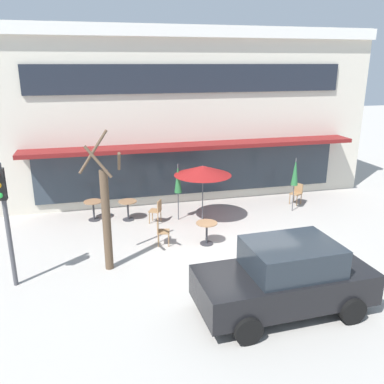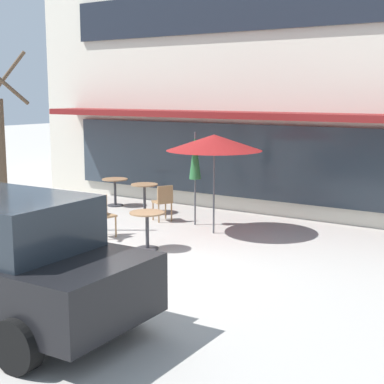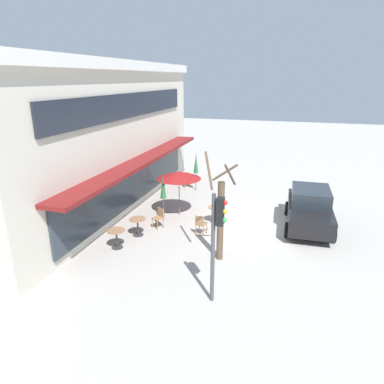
{
  "view_description": "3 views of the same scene",
  "coord_description": "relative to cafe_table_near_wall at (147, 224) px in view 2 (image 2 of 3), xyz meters",
  "views": [
    {
      "loc": [
        -4.13,
        -10.24,
        5.75
      ],
      "look_at": [
        -0.69,
        3.35,
        1.29
      ],
      "focal_mm": 38.0,
      "sensor_mm": 36.0,
      "label": 1
    },
    {
      "loc": [
        6.46,
        -7.35,
        3.09
      ],
      "look_at": [
        -0.25,
        2.68,
        1.05
      ],
      "focal_mm": 55.0,
      "sensor_mm": 36.0,
      "label": 2
    },
    {
      "loc": [
        -14.94,
        -1.58,
        6.39
      ],
      "look_at": [
        0.3,
        3.05,
        1.05
      ],
      "focal_mm": 32.0,
      "sensor_mm": 36.0,
      "label": 3
    }
  ],
  "objects": [
    {
      "name": "patio_umbrella_cream_folded",
      "position": [
        0.39,
        1.89,
        1.51
      ],
      "size": [
        2.1,
        2.1,
        2.2
      ],
      "color": "#4C4C51",
      "rests_on": "ground"
    },
    {
      "name": "cafe_table_by_tree",
      "position": [
        -3.58,
        3.13,
        0.0
      ],
      "size": [
        0.7,
        0.7,
        0.76
      ],
      "color": "#333338",
      "rests_on": "ground"
    },
    {
      "name": "cafe_chair_2",
      "position": [
        -1.47,
        0.3,
        0.01
      ],
      "size": [
        0.47,
        0.47,
        0.89
      ],
      "color": "#9E754C",
      "rests_on": "ground"
    },
    {
      "name": "cafe_chair_0",
      "position": [
        -1.28,
        2.27,
        0.01
      ],
      "size": [
        0.54,
        0.54,
        0.89
      ],
      "color": "#9E754C",
      "rests_on": "ground"
    },
    {
      "name": "street_tree",
      "position": [
        -3.23,
        -0.91,
        1.19
      ],
      "size": [
        1.17,
        1.16,
        3.98
      ],
      "color": "brown",
      "rests_on": "ground"
    },
    {
      "name": "building_facade",
      "position": [
        0.62,
        8.33,
        3.07
      ],
      "size": [
        16.07,
        9.1,
        7.17
      ],
      "color": "beige",
      "rests_on": "ground"
    },
    {
      "name": "cafe_table_near_wall",
      "position": [
        0.0,
        0.0,
        0.0
      ],
      "size": [
        0.7,
        0.7,
        0.76
      ],
      "color": "#333338",
      "rests_on": "ground"
    },
    {
      "name": "ground_plane",
      "position": [
        0.62,
        -1.64,
        -0.52
      ],
      "size": [
        80.0,
        80.0,
        0.0
      ],
      "primitive_type": "plane",
      "color": "#ADA8A0"
    },
    {
      "name": "patio_umbrella_corner_open",
      "position": [
        -0.43,
        2.38,
        1.11
      ],
      "size": [
        0.28,
        0.28,
        2.2
      ],
      "color": "#4C4C51",
      "rests_on": "ground"
    },
    {
      "name": "cafe_table_streetside",
      "position": [
        -2.31,
        2.83,
        0.0
      ],
      "size": [
        0.7,
        0.7,
        0.76
      ],
      "color": "#333338",
      "rests_on": "ground"
    },
    {
      "name": "parked_sedan",
      "position": [
        0.76,
        -4.1,
        0.36
      ],
      "size": [
        4.26,
        2.13,
        1.76
      ],
      "color": "black",
      "rests_on": "ground"
    }
  ]
}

